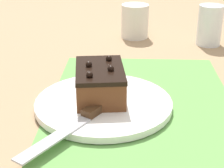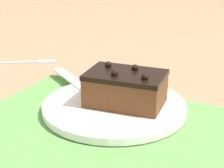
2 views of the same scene
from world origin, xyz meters
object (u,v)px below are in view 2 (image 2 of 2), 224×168
at_px(chocolate_cake, 126,88).
at_px(serving_knife, 87,88).
at_px(cake_plate, 114,106).
at_px(dessert_fork, 30,62).

relative_size(chocolate_cake, serving_knife, 0.72).
relative_size(cake_plate, dessert_fork, 1.86).
distance_m(serving_knife, dessert_fork, 0.27).
bearing_deg(serving_knife, cake_plate, -78.01).
relative_size(serving_knife, dessert_fork, 1.46).
xyz_separation_m(cake_plate, chocolate_cake, (0.02, 0.01, 0.03)).
height_order(cake_plate, serving_knife, serving_knife).
distance_m(chocolate_cake, serving_knife, 0.09).
bearing_deg(cake_plate, chocolate_cake, 23.47).
bearing_deg(dessert_fork, chocolate_cake, 31.11).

